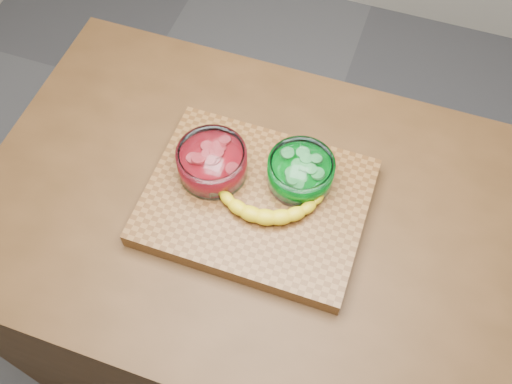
% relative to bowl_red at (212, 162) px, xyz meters
% --- Properties ---
extents(ground, '(3.50, 3.50, 0.00)m').
position_rel_bowl_red_xyz_m(ground, '(0.11, -0.03, -0.97)').
color(ground, '#545458').
rests_on(ground, ground).
extents(counter, '(1.20, 0.80, 0.90)m').
position_rel_bowl_red_xyz_m(counter, '(0.11, -0.03, -0.52)').
color(counter, '#482D15').
rests_on(counter, ground).
extents(cutting_board, '(0.45, 0.35, 0.04)m').
position_rel_bowl_red_xyz_m(cutting_board, '(0.11, -0.03, -0.05)').
color(cutting_board, brown).
rests_on(cutting_board, counter).
extents(bowl_red, '(0.15, 0.15, 0.07)m').
position_rel_bowl_red_xyz_m(bowl_red, '(0.00, 0.00, 0.00)').
color(bowl_red, white).
rests_on(bowl_red, cutting_board).
extents(bowl_green, '(0.14, 0.14, 0.06)m').
position_rel_bowl_red_xyz_m(bowl_green, '(0.18, 0.04, -0.00)').
color(bowl_green, white).
rests_on(bowl_green, cutting_board).
extents(banana, '(0.25, 0.13, 0.04)m').
position_rel_bowl_red_xyz_m(banana, '(0.13, -0.04, -0.02)').
color(banana, gold).
rests_on(banana, cutting_board).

